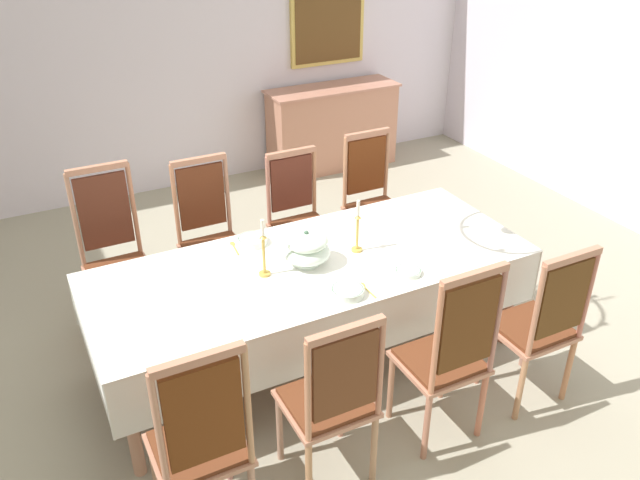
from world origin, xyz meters
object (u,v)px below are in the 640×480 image
object	(u,v)px
chair_south_c	(449,353)
chair_north_c	(299,217)
chair_south_a	(201,442)
chair_south_b	(332,398)
chair_south_d	(540,323)
bowl_near_left	(348,291)
bowl_far_left	(408,271)
candlestick_east	(357,231)
dining_table	(312,272)
chair_north_a	(114,253)
soup_tureen	(306,248)
framed_painting	(328,2)
chair_north_b	(210,235)
bowl_near_right	(252,240)
spoon_secondary	(233,245)
candlestick_west	(264,253)
spoon_primary	(364,286)
chair_north_d	(373,199)
sideboard	(332,128)

from	to	relation	value
chair_south_c	chair_north_c	world-z (taller)	chair_south_c
chair_south_a	chair_south_b	world-z (taller)	chair_south_a
chair_south_a	chair_south_d	xyz separation A→B (m)	(2.06, 0.01, -0.03)
bowl_near_left	bowl_far_left	size ratio (longest dim) A/B	1.21
candlestick_east	bowl_far_left	size ratio (longest dim) A/B	2.23
dining_table	chair_south_d	size ratio (longest dim) A/B	2.50
chair_south_a	chair_north_c	distance (m)	2.35
chair_north_a	soup_tureen	bearing A→B (deg)	136.55
soup_tureen	framed_painting	xyz separation A→B (m)	(1.80, 3.16, 0.85)
chair_south_c	chair_north_b	bearing A→B (deg)	110.67
chair_south_a	chair_north_a	bearing A→B (deg)	90.00
soup_tureen	chair_south_c	bearing A→B (deg)	-67.48
bowl_near_right	spoon_secondary	xyz separation A→B (m)	(-0.12, 0.03, -0.02)
chair_south_b	chair_south_a	bearing A→B (deg)	-179.53
dining_table	spoon_secondary	bearing A→B (deg)	131.03
chair_south_d	soup_tureen	world-z (taller)	chair_south_d
soup_tureen	dining_table	bearing A→B (deg)	0.00
candlestick_west	bowl_near_left	world-z (taller)	candlestick_west
bowl_near_left	bowl_near_right	xyz separation A→B (m)	(-0.26, 0.81, -0.00)
chair_south_b	spoon_primary	size ratio (longest dim) A/B	6.12
chair_north_b	chair_south_c	xyz separation A→B (m)	(0.71, -1.89, 0.01)
bowl_far_left	dining_table	bearing A→B (deg)	140.04
candlestick_west	soup_tureen	bearing A→B (deg)	0.00
chair_north_d	spoon_secondary	world-z (taller)	chair_north_d
chair_south_b	sideboard	size ratio (longest dim) A/B	0.76
bowl_near_left	sideboard	size ratio (longest dim) A/B	0.13
chair_north_d	bowl_far_left	size ratio (longest dim) A/B	6.95
chair_south_b	soup_tureen	distance (m)	1.04
chair_north_a	bowl_near_left	bearing A→B (deg)	127.80
dining_table	spoon_primary	distance (m)	0.42
chair_south_c	candlestick_east	size ratio (longest dim) A/B	3.32
chair_south_a	chair_north_d	xyz separation A→B (m)	(2.06, 1.89, -0.03)
chair_south_c	spoon_primary	world-z (taller)	chair_south_c
bowl_near_right	spoon_primary	xyz separation A→B (m)	(0.39, -0.78, -0.02)
chair_north_c	spoon_secondary	world-z (taller)	chair_north_c
candlestick_east	chair_north_d	bearing A→B (deg)	53.38
candlestick_east	bowl_near_left	distance (m)	0.53
dining_table	bowl_near_left	world-z (taller)	bowl_near_left
chair_north_b	spoon_secondary	distance (m)	0.56
chair_north_d	bowl_near_left	bearing A→B (deg)	53.61
chair_north_b	soup_tureen	world-z (taller)	chair_north_b
chair_north_b	framed_painting	world-z (taller)	framed_painting
chair_south_b	bowl_near_right	xyz separation A→B (m)	(0.12, 1.33, 0.22)
soup_tureen	chair_north_d	bearing A→B (deg)	41.70
bowl_near_right	spoon_secondary	size ratio (longest dim) A/B	1.08
chair_south_d	candlestick_east	distance (m)	1.22
dining_table	bowl_far_left	distance (m)	0.60
soup_tureen	spoon_primary	world-z (taller)	soup_tureen
chair_north_b	candlestick_east	bearing A→B (deg)	125.69
chair_north_d	chair_north_b	bearing A→B (deg)	-0.08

